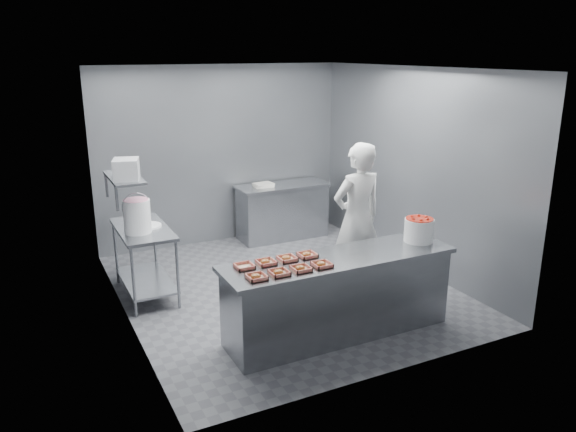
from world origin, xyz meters
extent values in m
plane|color=#4C4C51|center=(0.00, 0.00, 0.00)|extent=(4.50, 4.50, 0.00)
plane|color=white|center=(0.00, 0.00, 2.80)|extent=(4.50, 4.50, 0.00)
cube|color=slate|center=(0.00, 2.25, 1.40)|extent=(4.00, 0.04, 2.80)
cube|color=slate|center=(-2.00, 0.00, 1.40)|extent=(0.04, 4.50, 2.80)
cube|color=slate|center=(2.00, 0.00, 1.40)|extent=(0.04, 4.50, 2.80)
cube|color=slate|center=(0.00, -1.35, 0.88)|extent=(2.60, 0.70, 0.05)
cube|color=slate|center=(0.00, -1.35, 0.42)|extent=(2.50, 0.64, 0.85)
cube|color=slate|center=(-1.65, 0.60, 0.88)|extent=(0.60, 1.20, 0.04)
cube|color=slate|center=(-1.65, 0.60, 0.20)|extent=(0.56, 1.15, 0.03)
cylinder|color=slate|center=(-1.91, 0.04, 0.44)|extent=(0.04, 0.04, 0.88)
cylinder|color=slate|center=(-1.39, 0.04, 0.44)|extent=(0.04, 0.04, 0.88)
cylinder|color=slate|center=(-1.91, 1.16, 0.44)|extent=(0.04, 0.04, 0.88)
cylinder|color=slate|center=(-1.39, 1.16, 0.44)|extent=(0.04, 0.04, 0.88)
cube|color=slate|center=(0.90, 1.90, 0.88)|extent=(1.50, 0.60, 0.05)
cube|color=slate|center=(0.90, 1.90, 0.42)|extent=(1.44, 0.55, 0.85)
cube|color=slate|center=(-1.82, 0.60, 1.55)|extent=(0.35, 0.90, 0.03)
cube|color=tan|center=(-1.03, -1.51, 0.92)|extent=(0.18, 0.18, 0.04)
cube|color=white|center=(-0.98, -1.49, 0.91)|extent=(0.10, 0.06, 0.00)
ellipsoid|color=#AC662B|center=(-1.04, -1.51, 0.93)|extent=(0.10, 0.10, 0.05)
cube|color=tan|center=(-0.79, -1.51, 0.92)|extent=(0.18, 0.18, 0.04)
cube|color=white|center=(-0.74, -1.49, 0.91)|extent=(0.10, 0.06, 0.00)
ellipsoid|color=#AC662B|center=(-0.80, -1.51, 0.93)|extent=(0.10, 0.10, 0.05)
cube|color=tan|center=(-0.55, -1.51, 0.92)|extent=(0.18, 0.18, 0.04)
cube|color=white|center=(-0.50, -1.49, 0.91)|extent=(0.10, 0.06, 0.00)
ellipsoid|color=#AC662B|center=(-0.56, -1.51, 0.93)|extent=(0.10, 0.10, 0.05)
cube|color=tan|center=(-0.31, -1.51, 0.92)|extent=(0.18, 0.18, 0.04)
cube|color=white|center=(-0.26, -1.49, 0.91)|extent=(0.10, 0.06, 0.00)
ellipsoid|color=#AC662B|center=(-0.32, -1.51, 0.93)|extent=(0.10, 0.10, 0.05)
cube|color=tan|center=(-1.03, -1.19, 0.92)|extent=(0.18, 0.18, 0.04)
cube|color=white|center=(-0.98, -1.18, 0.91)|extent=(0.10, 0.06, 0.00)
cube|color=tan|center=(-0.79, -1.19, 0.92)|extent=(0.18, 0.18, 0.04)
cube|color=white|center=(-0.74, -1.18, 0.91)|extent=(0.10, 0.06, 0.00)
ellipsoid|color=#AC662B|center=(-0.80, -1.19, 0.93)|extent=(0.10, 0.10, 0.05)
cube|color=tan|center=(-0.55, -1.19, 0.92)|extent=(0.18, 0.18, 0.04)
cube|color=white|center=(-0.50, -1.18, 0.91)|extent=(0.10, 0.06, 0.00)
ellipsoid|color=#AC662B|center=(-0.56, -1.19, 0.93)|extent=(0.10, 0.10, 0.05)
cube|color=tan|center=(-0.31, -1.19, 0.92)|extent=(0.18, 0.18, 0.04)
cube|color=white|center=(-0.26, -1.18, 0.91)|extent=(0.10, 0.06, 0.00)
ellipsoid|color=#AC662B|center=(-0.32, -1.19, 0.93)|extent=(0.10, 0.10, 0.05)
imported|color=silver|center=(0.82, -0.43, 0.97)|extent=(0.73, 0.50, 1.93)
cylinder|color=white|center=(1.07, -1.32, 1.03)|extent=(0.33, 0.33, 0.27)
cylinder|color=red|center=(1.07, -1.32, 1.16)|extent=(0.31, 0.31, 0.04)
cylinder|color=white|center=(-1.74, 0.44, 1.10)|extent=(0.32, 0.32, 0.40)
cylinder|color=pink|center=(-1.74, 0.44, 1.30)|extent=(0.30, 0.30, 0.02)
torus|color=slate|center=(-1.74, 0.44, 1.22)|extent=(0.34, 0.01, 0.34)
cylinder|color=white|center=(-1.58, 0.61, 0.91)|extent=(0.37, 0.37, 0.03)
cube|color=#CCB28C|center=(-1.68, 1.04, 0.91)|extent=(0.18, 0.16, 0.02)
cube|color=gray|center=(-1.82, 0.42, 1.69)|extent=(0.36, 0.39, 0.24)
cube|color=silver|center=(0.56, 1.90, 0.93)|extent=(0.31, 0.24, 0.06)
camera|label=1|loc=(-2.98, -6.10, 3.01)|focal=35.00mm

